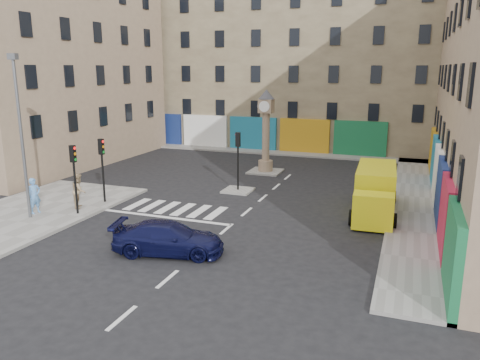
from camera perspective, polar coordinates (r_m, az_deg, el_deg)
The scene contains 17 objects.
ground at distance 22.38m, azimuth -2.61°, elevation -6.80°, with size 120.00×120.00×0.00m, color black.
sidewalk_left at distance 26.97m, azimuth -26.57°, elevation -4.52°, with size 7.00×16.00×0.15m, color gray.
sidewalk_right at distance 30.33m, azimuth 20.48°, elevation -2.04°, with size 2.60×30.00×0.15m, color gray.
sidewalk_far at distance 43.96m, azimuth 3.78°, elevation 3.43°, with size 32.00×2.40×0.15m, color gray.
island_near at distance 30.17m, azimuth -0.25°, elevation -1.27°, with size 1.80×1.80×0.12m, color gray.
island_far at distance 35.69m, azimuth 3.12°, elevation 1.05°, with size 2.40×2.40×0.12m, color gray.
building_far at distance 48.87m, azimuth 5.93°, elevation 14.33°, with size 32.00×10.00×17.00m, color gray.
building_left at distance 41.48m, azimuth -21.28°, elevation 12.28°, with size 8.00×20.00×15.00m, color #987F64.
traffic_light_left_near at distance 26.07m, azimuth -19.58°, elevation 1.35°, with size 0.28×0.22×3.70m.
traffic_light_left_far at distance 27.91m, azimuth -16.47°, elevation 2.34°, with size 0.28×0.22×3.70m.
traffic_light_island at distance 29.62m, azimuth -0.25°, elevation 3.47°, with size 0.28×0.22×3.70m.
lamp_post at distance 25.99m, azimuth -25.17°, elevation 5.67°, with size 0.50×0.25×8.30m.
clock_pillar at distance 35.10m, azimuth 3.19°, elevation 6.61°, with size 1.20×1.20×6.10m.
navy_sedan at distance 20.34m, azimuth -8.73°, elevation -7.02°, with size 1.93×4.74×1.38m, color black.
yellow_van at distance 26.56m, azimuth 16.15°, elevation -1.30°, with size 2.55×6.81×2.44m.
pedestrian_blue at distance 27.29m, azimuth -23.76°, elevation -1.76°, with size 0.70×0.46×1.93m, color #5F99DA.
pedestrian_tan at distance 27.51m, azimuth -19.03°, elevation -1.22°, with size 0.94×0.73×1.93m, color tan.
Camera 1 is at (8.18, -19.33, 7.78)m, focal length 35.00 mm.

